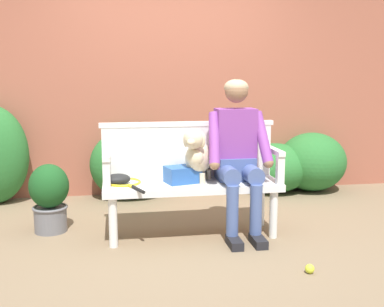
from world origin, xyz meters
TOP-DOWN VIEW (x-y plane):
  - ground_plane at (0.00, 0.00)m, footprint 40.00×40.00m
  - brick_garden_fence at (0.00, 1.69)m, footprint 8.00×0.30m
  - hedge_bush_mid_left at (-0.49, 1.34)m, footprint 0.86×0.60m
  - hedge_bush_far_right at (1.22, 1.34)m, footprint 0.83×0.71m
  - hedge_bush_far_left at (1.68, 1.35)m, footprint 0.81×0.78m
  - garden_bench at (0.00, 0.00)m, footprint 1.51×0.47m
  - bench_backrest at (0.00, 0.20)m, footprint 1.55×0.06m
  - bench_armrest_left_end at (-0.71, -0.08)m, footprint 0.06×0.47m
  - bench_armrest_right_end at (0.71, -0.08)m, footprint 0.06×0.47m
  - person_seated at (0.39, -0.01)m, footprint 0.56×0.63m
  - dog_on_bench at (0.05, 0.01)m, footprint 0.35×0.46m
  - tennis_racket at (-0.56, 0.03)m, footprint 0.37×0.58m
  - baseball_glove at (-0.63, 0.03)m, footprint 0.24×0.20m
  - sports_bag at (-0.08, 0.01)m, footprint 0.32×0.27m
  - tennis_ball at (0.68, -0.92)m, footprint 0.07×0.07m
  - potted_plant at (-1.22, 0.31)m, footprint 0.35×0.35m

SIDE VIEW (x-z plane):
  - ground_plane at x=0.00m, z-range 0.00..0.00m
  - tennis_ball at x=0.68m, z-range 0.00..0.07m
  - hedge_bush_far_right at x=1.22m, z-range 0.00..0.58m
  - potted_plant at x=-1.22m, z-range 0.02..0.63m
  - hedge_bush_far_left at x=1.68m, z-range 0.00..0.70m
  - hedge_bush_mid_left at x=-0.49m, z-range 0.00..0.78m
  - garden_bench at x=0.00m, z-range 0.17..0.64m
  - tennis_racket at x=-0.56m, z-range 0.47..0.49m
  - baseball_glove at x=-0.63m, z-range 0.47..0.56m
  - sports_bag at x=-0.08m, z-range 0.47..0.61m
  - bench_armrest_left_end at x=-0.71m, z-range 0.53..0.81m
  - bench_armrest_right_end at x=0.71m, z-range 0.53..0.81m
  - dog_on_bench at x=0.05m, z-range 0.47..0.94m
  - bench_backrest at x=0.00m, z-range 0.47..0.97m
  - person_seated at x=0.39m, z-range 0.07..1.41m
  - brick_garden_fence at x=0.00m, z-range 0.00..2.69m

